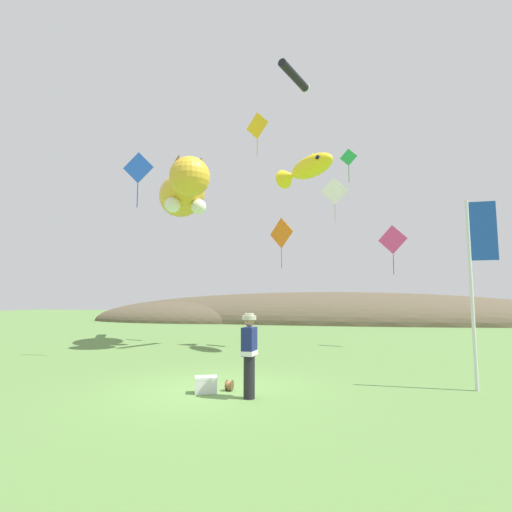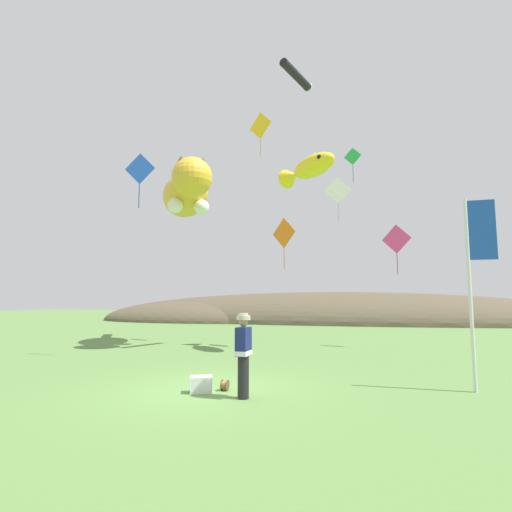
{
  "view_description": "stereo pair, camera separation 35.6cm",
  "coord_description": "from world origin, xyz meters",
  "px_view_note": "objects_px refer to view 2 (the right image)",
  "views": [
    {
      "loc": [
        3.22,
        -8.88,
        2.07
      ],
      "look_at": [
        0.0,
        4.0,
        3.52
      ],
      "focal_mm": 28.0,
      "sensor_mm": 36.0,
      "label": 1
    },
    {
      "loc": [
        3.56,
        -8.79,
        2.07
      ],
      "look_at": [
        0.0,
        4.0,
        3.52
      ],
      "focal_mm": 28.0,
      "sensor_mm": 36.0,
      "label": 2
    }
  ],
  "objects_px": {
    "festival_attendant": "(243,352)",
    "kite_diamond_white": "(338,191)",
    "kite_tube_streamer": "(297,76)",
    "kite_diamond_blue": "(140,169)",
    "picnic_cooler": "(201,384)",
    "kite_diamond_orange": "(284,233)",
    "kite_diamond_gold": "(260,126)",
    "kite_diamond_green": "(353,157)",
    "kite_spool": "(225,385)",
    "festival_banner_pole": "(476,263)",
    "kite_fish_windsock": "(308,168)",
    "kite_diamond_pink": "(396,239)",
    "kite_giant_cat": "(187,194)"
  },
  "relations": [
    {
      "from": "picnic_cooler",
      "to": "kite_spool",
      "type": "bearing_deg",
      "value": 37.43
    },
    {
      "from": "kite_giant_cat",
      "to": "kite_fish_windsock",
      "type": "height_order",
      "value": "kite_giant_cat"
    },
    {
      "from": "picnic_cooler",
      "to": "festival_banner_pole",
      "type": "distance_m",
      "value": 6.87
    },
    {
      "from": "kite_giant_cat",
      "to": "kite_fish_windsock",
      "type": "distance_m",
      "value": 5.95
    },
    {
      "from": "festival_banner_pole",
      "to": "festival_attendant",
      "type": "bearing_deg",
      "value": -158.76
    },
    {
      "from": "festival_banner_pole",
      "to": "kite_diamond_white",
      "type": "xyz_separation_m",
      "value": [
        -3.65,
        8.87,
        4.37
      ]
    },
    {
      "from": "kite_diamond_gold",
      "to": "kite_tube_streamer",
      "type": "bearing_deg",
      "value": -44.31
    },
    {
      "from": "kite_diamond_green",
      "to": "kite_diamond_pink",
      "type": "bearing_deg",
      "value": -53.03
    },
    {
      "from": "kite_giant_cat",
      "to": "kite_diamond_green",
      "type": "relative_size",
      "value": 3.61
    },
    {
      "from": "kite_diamond_green",
      "to": "festival_banner_pole",
      "type": "bearing_deg",
      "value": -74.32
    },
    {
      "from": "picnic_cooler",
      "to": "kite_giant_cat",
      "type": "height_order",
      "value": "kite_giant_cat"
    },
    {
      "from": "kite_spool",
      "to": "kite_diamond_gold",
      "type": "xyz_separation_m",
      "value": [
        -1.71,
        9.62,
        10.58
      ]
    },
    {
      "from": "festival_attendant",
      "to": "picnic_cooler",
      "type": "bearing_deg",
      "value": 166.78
    },
    {
      "from": "kite_fish_windsock",
      "to": "kite_diamond_pink",
      "type": "height_order",
      "value": "kite_fish_windsock"
    },
    {
      "from": "kite_diamond_blue",
      "to": "kite_diamond_pink",
      "type": "xyz_separation_m",
      "value": [
        9.28,
        5.7,
        -2.17
      ]
    },
    {
      "from": "kite_diamond_white",
      "to": "kite_tube_streamer",
      "type": "bearing_deg",
      "value": -117.95
    },
    {
      "from": "kite_spool",
      "to": "kite_tube_streamer",
      "type": "bearing_deg",
      "value": 86.14
    },
    {
      "from": "kite_spool",
      "to": "kite_diamond_pink",
      "type": "relative_size",
      "value": 0.11
    },
    {
      "from": "kite_diamond_white",
      "to": "kite_fish_windsock",
      "type": "bearing_deg",
      "value": -108.92
    },
    {
      "from": "festival_banner_pole",
      "to": "kite_diamond_pink",
      "type": "xyz_separation_m",
      "value": [
        -1.14,
        8.14,
        1.79
      ]
    },
    {
      "from": "picnic_cooler",
      "to": "festival_banner_pole",
      "type": "height_order",
      "value": "festival_banner_pole"
    },
    {
      "from": "kite_spool",
      "to": "kite_giant_cat",
      "type": "xyz_separation_m",
      "value": [
        -4.92,
        8.05,
        6.93
      ]
    },
    {
      "from": "kite_giant_cat",
      "to": "kite_diamond_gold",
      "type": "distance_m",
      "value": 5.1
    },
    {
      "from": "kite_tube_streamer",
      "to": "kite_diamond_blue",
      "type": "height_order",
      "value": "kite_tube_streamer"
    },
    {
      "from": "festival_attendant",
      "to": "picnic_cooler",
      "type": "height_order",
      "value": "festival_attendant"
    },
    {
      "from": "kite_giant_cat",
      "to": "kite_diamond_pink",
      "type": "distance_m",
      "value": 9.82
    },
    {
      "from": "kite_diamond_white",
      "to": "kite_diamond_gold",
      "type": "relative_size",
      "value": 0.96
    },
    {
      "from": "kite_fish_windsock",
      "to": "kite_diamond_gold",
      "type": "height_order",
      "value": "kite_diamond_gold"
    },
    {
      "from": "festival_attendant",
      "to": "kite_diamond_white",
      "type": "xyz_separation_m",
      "value": [
        1.35,
        10.82,
        6.32
      ]
    },
    {
      "from": "picnic_cooler",
      "to": "kite_diamond_orange",
      "type": "bearing_deg",
      "value": 88.99
    },
    {
      "from": "kite_fish_windsock",
      "to": "kite_spool",
      "type": "bearing_deg",
      "value": -97.57
    },
    {
      "from": "kite_fish_windsock",
      "to": "kite_diamond_orange",
      "type": "distance_m",
      "value": 3.0
    },
    {
      "from": "kite_diamond_orange",
      "to": "picnic_cooler",
      "type": "bearing_deg",
      "value": -91.01
    },
    {
      "from": "kite_tube_streamer",
      "to": "kite_diamond_green",
      "type": "xyz_separation_m",
      "value": [
        2.16,
        4.49,
        -2.28
      ]
    },
    {
      "from": "picnic_cooler",
      "to": "kite_giant_cat",
      "type": "xyz_separation_m",
      "value": [
        -4.48,
        8.38,
        6.87
      ]
    },
    {
      "from": "kite_tube_streamer",
      "to": "kite_diamond_orange",
      "type": "height_order",
      "value": "kite_tube_streamer"
    },
    {
      "from": "kite_giant_cat",
      "to": "festival_banner_pole",
      "type": "bearing_deg",
      "value": -32.37
    },
    {
      "from": "picnic_cooler",
      "to": "kite_diamond_gold",
      "type": "relative_size",
      "value": 0.25
    },
    {
      "from": "kite_fish_windsock",
      "to": "kite_tube_streamer",
      "type": "relative_size",
      "value": 1.25
    },
    {
      "from": "kite_diamond_gold",
      "to": "kite_diamond_green",
      "type": "bearing_deg",
      "value": 27.93
    },
    {
      "from": "festival_attendant",
      "to": "kite_diamond_white",
      "type": "relative_size",
      "value": 0.8
    },
    {
      "from": "festival_banner_pole",
      "to": "kite_diamond_green",
      "type": "xyz_separation_m",
      "value": [
        -2.97,
        10.58,
        6.58
      ]
    },
    {
      "from": "kite_giant_cat",
      "to": "kite_diamond_blue",
      "type": "height_order",
      "value": "kite_giant_cat"
    },
    {
      "from": "kite_diamond_white",
      "to": "kite_diamond_blue",
      "type": "xyz_separation_m",
      "value": [
        -6.76,
        -6.43,
        -0.41
      ]
    },
    {
      "from": "festival_attendant",
      "to": "kite_fish_windsock",
      "type": "relative_size",
      "value": 0.6
    },
    {
      "from": "festival_attendant",
      "to": "kite_tube_streamer",
      "type": "xyz_separation_m",
      "value": [
        -0.12,
        8.04,
        10.81
      ]
    },
    {
      "from": "kite_diamond_green",
      "to": "picnic_cooler",
      "type": "bearing_deg",
      "value": -104.19
    },
    {
      "from": "kite_giant_cat",
      "to": "kite_diamond_gold",
      "type": "relative_size",
      "value": 2.87
    },
    {
      "from": "kite_diamond_blue",
      "to": "kite_diamond_gold",
      "type": "relative_size",
      "value": 0.9
    },
    {
      "from": "festival_attendant",
      "to": "kite_diamond_pink",
      "type": "bearing_deg",
      "value": 69.0
    }
  ]
}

